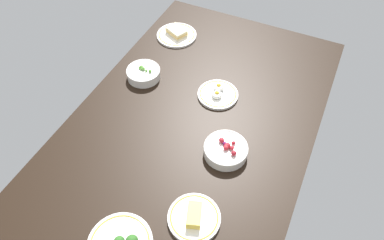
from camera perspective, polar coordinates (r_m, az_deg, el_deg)
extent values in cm
cube|color=black|center=(144.71, 0.00, -1.01)|extent=(154.63, 94.04, 4.00)
cylinder|color=white|center=(153.30, 4.17, 4.09)|extent=(17.34, 17.34, 1.24)
torus|color=gold|center=(152.86, 4.18, 4.25)|extent=(15.76, 15.76, 0.50)
ellipsoid|color=white|center=(153.81, 4.30, 5.26)|extent=(4.52, 4.52, 2.49)
sphere|color=yellow|center=(153.03, 4.32, 5.56)|extent=(1.81, 1.81, 1.81)
ellipsoid|color=white|center=(150.65, 4.01, 4.06)|extent=(4.46, 4.46, 2.45)
sphere|color=yellow|center=(149.85, 4.04, 4.35)|extent=(1.78, 1.78, 1.78)
cylinder|color=white|center=(120.72, 0.34, -15.47)|extent=(17.52, 17.52, 1.60)
torus|color=gold|center=(119.99, 0.34, -15.31)|extent=(15.92, 15.92, 0.50)
cube|color=#F2D14C|center=(118.51, 0.34, -14.99)|extent=(9.32, 7.04, 3.26)
cylinder|color=white|center=(161.70, -7.77, 7.37)|extent=(14.92, 14.92, 3.99)
torus|color=white|center=(160.37, -7.85, 7.89)|extent=(15.13, 15.13, 0.80)
sphere|color=#599E38|center=(161.04, -8.38, 8.32)|extent=(1.23, 1.23, 1.23)
sphere|color=#599E38|center=(160.96, -8.12, 8.42)|extent=(1.58, 1.58, 1.58)
sphere|color=#599E38|center=(159.40, -7.36, 7.89)|extent=(1.04, 1.04, 1.04)
sphere|color=#599E38|center=(160.42, -8.13, 8.12)|extent=(1.06, 1.06, 1.06)
sphere|color=#599E38|center=(158.65, -6.76, 7.81)|extent=(1.39, 1.39, 1.39)
sphere|color=#599E38|center=(160.08, -7.84, 8.17)|extent=(1.56, 1.56, 1.56)
cylinder|color=white|center=(133.40, 5.42, -4.88)|extent=(16.46, 16.46, 3.74)
torus|color=white|center=(131.88, 5.48, -4.41)|extent=(16.60, 16.60, 0.80)
sphere|color=#B2232D|center=(132.56, 6.71, -3.65)|extent=(1.43, 1.43, 1.43)
sphere|color=#B2232D|center=(132.42, 4.77, -3.24)|extent=(2.08, 2.08, 2.08)
sphere|color=#B2232D|center=(130.61, 5.46, -4.45)|extent=(1.98, 1.98, 1.98)
sphere|color=maroon|center=(129.47, 6.74, -5.34)|extent=(2.00, 2.00, 2.00)
sphere|color=maroon|center=(130.99, 5.53, -4.42)|extent=(1.45, 1.45, 1.45)
sphere|color=#59144C|center=(131.97, 5.26, -3.78)|extent=(1.48, 1.48, 1.48)
sphere|color=#B2232D|center=(131.14, 5.54, -4.16)|extent=(1.90, 1.90, 1.90)
sphere|color=#B2232D|center=(131.23, 5.76, -4.08)|extent=(2.03, 2.03, 2.03)
sphere|color=#B2232D|center=(130.93, 6.40, -4.47)|extent=(1.73, 1.73, 1.73)
cylinder|color=white|center=(184.47, -2.48, 13.44)|extent=(20.02, 20.02, 1.08)
torus|color=gold|center=(184.15, -2.49, 13.58)|extent=(18.12, 18.12, 0.50)
cube|color=beige|center=(183.79, -2.49, 13.73)|extent=(10.08, 11.65, 1.20)
cube|color=#E5B24C|center=(183.20, -2.50, 13.98)|extent=(10.08, 11.65, 0.80)
cube|color=beige|center=(182.61, -2.52, 14.23)|extent=(10.08, 11.65, 1.20)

